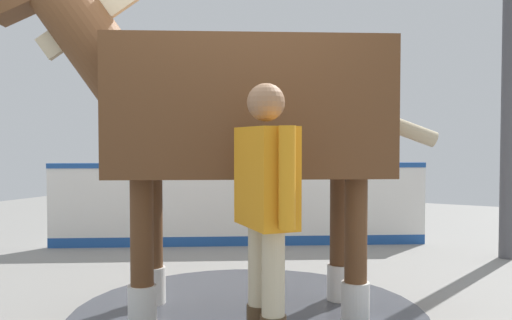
% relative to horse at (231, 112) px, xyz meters
% --- Properties ---
extents(ground_plane, '(16.00, 16.00, 0.02)m').
position_rel_horse_xyz_m(ground_plane, '(-0.12, -0.03, -1.52)').
color(ground_plane, gray).
extents(wet_patch, '(2.66, 2.66, 0.00)m').
position_rel_horse_xyz_m(wet_patch, '(0.06, -0.11, -1.51)').
color(wet_patch, '#42444C').
rests_on(wet_patch, ground).
extents(barrier_wall, '(2.39, 4.04, 1.02)m').
position_rel_horse_xyz_m(barrier_wall, '(2.25, 1.16, -1.04)').
color(barrier_wall, white).
rests_on(barrier_wall, ground).
extents(roof_post_far, '(0.16, 0.16, 3.18)m').
position_rel_horse_xyz_m(roof_post_far, '(2.98, -1.79, 0.08)').
color(roof_post_far, '#4C4C51').
rests_on(roof_post_far, ground).
extents(horse, '(2.02, 3.04, 2.70)m').
position_rel_horse_xyz_m(horse, '(0.00, 0.00, 0.00)').
color(horse, brown).
rests_on(horse, ground).
extents(handler, '(0.47, 0.52, 1.62)m').
position_rel_horse_xyz_m(handler, '(-0.72, -0.64, -0.58)').
color(handler, '#47331E').
rests_on(handler, ground).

